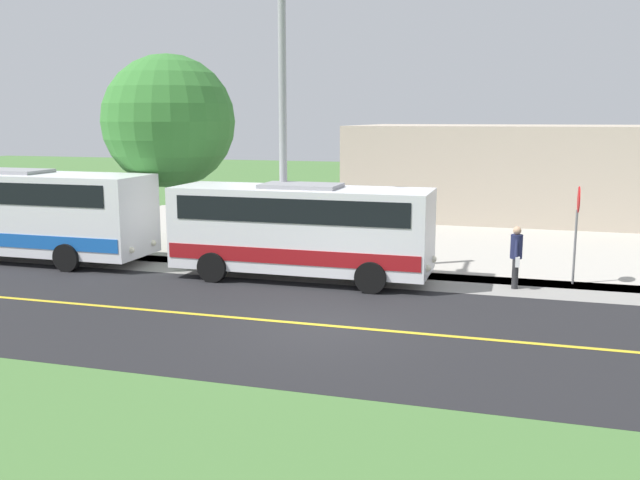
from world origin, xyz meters
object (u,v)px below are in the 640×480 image
(stop_sign, at_px, (577,218))
(commercial_building, at_px, (531,170))
(street_light_pole, at_px, (281,121))
(tree_curbside, at_px, (169,122))
(transit_bus_rear, at_px, (6,210))
(shuttle_bus_front, at_px, (301,227))
(pedestrian_with_bags, at_px, (516,255))

(stop_sign, bearing_deg, commercial_building, -175.32)
(stop_sign, distance_m, street_light_pole, 9.14)
(street_light_pole, bearing_deg, commercial_building, 155.92)
(tree_curbside, relative_size, commercial_building, 0.41)
(transit_bus_rear, relative_size, tree_curbside, 1.50)
(commercial_building, bearing_deg, tree_curbside, -41.83)
(shuttle_bus_front, relative_size, street_light_pole, 0.91)
(shuttle_bus_front, distance_m, transit_bus_rear, 10.69)
(pedestrian_with_bags, distance_m, stop_sign, 2.17)
(pedestrian_with_bags, height_order, commercial_building, commercial_building)
(pedestrian_with_bags, distance_m, tree_curbside, 12.90)
(commercial_building, bearing_deg, pedestrian_with_bags, -1.37)
(shuttle_bus_front, xyz_separation_m, commercial_building, (-16.93, 6.64, 0.63))
(stop_sign, xyz_separation_m, tree_curbside, (-1.30, -13.78, 2.72))
(stop_sign, bearing_deg, transit_bus_rear, -85.16)
(transit_bus_rear, relative_size, street_light_pole, 1.23)
(street_light_pole, relative_size, tree_curbside, 1.22)
(pedestrian_with_bags, distance_m, commercial_building, 16.36)
(shuttle_bus_front, bearing_deg, tree_curbside, -116.41)
(street_light_pole, distance_m, commercial_building, 18.26)
(transit_bus_rear, bearing_deg, commercial_building, 134.25)
(stop_sign, bearing_deg, tree_curbside, -95.39)
(pedestrian_with_bags, xyz_separation_m, tree_curbside, (-2.31, -12.14, 3.72))
(pedestrian_with_bags, relative_size, street_light_pole, 0.21)
(street_light_pole, xyz_separation_m, tree_curbside, (-2.52, -5.15, -0.03))
(transit_bus_rear, distance_m, stop_sign, 18.64)
(transit_bus_rear, xyz_separation_m, street_light_pole, (-0.36, 9.94, 3.01))
(pedestrian_with_bags, height_order, street_light_pole, street_light_pole)
(tree_curbside, bearing_deg, shuttle_bus_front, 63.59)
(street_light_pole, distance_m, tree_curbside, 5.73)
(tree_curbside, height_order, commercial_building, tree_curbside)
(commercial_building, bearing_deg, street_light_pole, -24.08)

